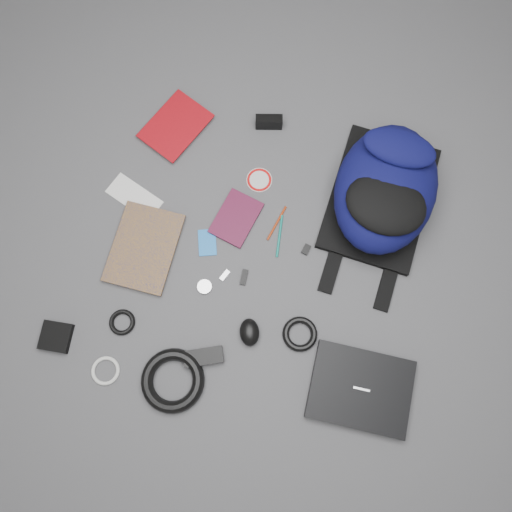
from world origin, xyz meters
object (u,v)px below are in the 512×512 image
(laptop, at_px, (361,389))
(textbook_red, at_px, (157,113))
(mouse, at_px, (249,332))
(power_brick, at_px, (204,357))
(comic_book, at_px, (115,240))
(compact_camera, at_px, (269,122))
(dvd_case, at_px, (236,218))
(pouch, at_px, (56,337))
(backpack, at_px, (386,188))

(laptop, distance_m, textbook_red, 1.16)
(mouse, xyz_separation_m, power_brick, (-0.12, -0.11, -0.01))
(comic_book, height_order, compact_camera, compact_camera)
(dvd_case, relative_size, pouch, 1.87)
(pouch, bearing_deg, mouse, 17.58)
(backpack, distance_m, comic_book, 0.90)
(backpack, distance_m, textbook_red, 0.83)
(comic_book, bearing_deg, compact_camera, 54.19)
(laptop, bearing_deg, mouse, 166.21)
(laptop, xyz_separation_m, textbook_red, (-0.91, 0.71, -0.00))
(laptop, relative_size, pouch, 3.30)
(dvd_case, height_order, mouse, mouse)
(dvd_case, distance_m, pouch, 0.69)
(dvd_case, bearing_deg, backpack, 35.75)
(textbook_red, relative_size, mouse, 2.63)
(dvd_case, bearing_deg, laptop, -27.25)
(dvd_case, bearing_deg, power_brick, -74.32)
(mouse, distance_m, power_brick, 0.16)
(compact_camera, height_order, pouch, compact_camera)
(backpack, bearing_deg, textbook_red, 175.52)
(compact_camera, bearing_deg, backpack, -36.08)
(comic_book, distance_m, power_brick, 0.49)
(comic_book, height_order, dvd_case, comic_book)
(laptop, distance_m, mouse, 0.38)
(backpack, bearing_deg, power_brick, -119.59)
(laptop, distance_m, power_brick, 0.50)
(comic_book, bearing_deg, backpack, 24.18)
(laptop, distance_m, pouch, 0.97)
(power_brick, bearing_deg, textbook_red, 93.90)
(compact_camera, bearing_deg, dvd_case, -107.39)
(compact_camera, xyz_separation_m, mouse, (0.14, -0.71, -0.00))
(compact_camera, distance_m, mouse, 0.73)
(pouch, bearing_deg, backpack, 40.21)
(backpack, distance_m, power_brick, 0.79)
(textbook_red, bearing_deg, mouse, -28.84)
(backpack, height_order, textbook_red, backpack)
(textbook_red, bearing_deg, comic_book, -66.33)
(pouch, bearing_deg, power_brick, 8.80)
(laptop, bearing_deg, backpack, 94.45)
(comic_book, bearing_deg, dvd_case, 25.81)
(mouse, bearing_deg, compact_camera, 79.60)
(mouse, xyz_separation_m, pouch, (-0.58, -0.18, -0.01))
(dvd_case, xyz_separation_m, compact_camera, (0.01, 0.36, 0.02))
(compact_camera, height_order, power_brick, compact_camera)
(power_brick, bearing_deg, comic_book, 120.36)
(comic_book, relative_size, mouse, 3.23)
(backpack, height_order, dvd_case, backpack)
(power_brick, bearing_deg, pouch, 163.95)
(laptop, bearing_deg, comic_book, 161.91)
(textbook_red, bearing_deg, pouch, -71.88)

